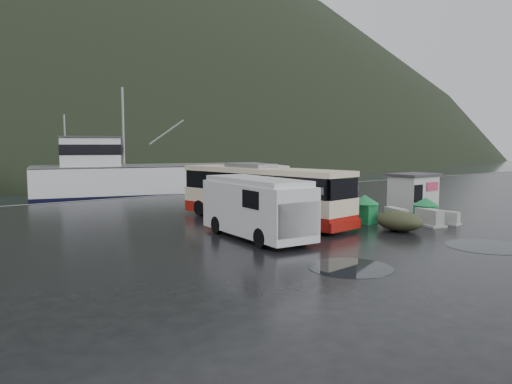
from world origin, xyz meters
TOP-DOWN VIEW (x-y plane):
  - ground at (0.00, 0.00)m, footprint 160.00×160.00m
  - quay_edge at (0.00, 20.00)m, footprint 160.00×0.60m
  - coach_bus at (0.38, 4.08)m, footprint 4.21×11.59m
  - white_van at (-2.84, 0.37)m, footprint 2.89×6.81m
  - waste_bin_left at (4.38, 0.20)m, footprint 1.32×1.32m
  - waste_bin_right at (7.23, -1.66)m, footprint 1.06×1.06m
  - dome_tent at (3.93, -2.42)m, footprint 1.89×2.57m
  - ticket_kiosk at (11.30, 2.04)m, footprint 3.03×2.29m
  - jersey_barrier_a at (7.63, -2.68)m, footprint 0.89×1.50m
  - jersey_barrier_b at (5.66, -0.90)m, footprint 1.36×1.87m
  - jersey_barrier_c at (6.47, -2.39)m, footprint 1.35×1.95m
  - fishing_trawler at (6.51, 29.66)m, footprint 29.16×13.61m
  - puddles at (1.70, -3.82)m, footprint 11.93×15.22m

SIDE VIEW (x-z plane):
  - ground at x=0.00m, z-range 0.00..0.00m
  - quay_edge at x=0.00m, z-range -0.75..0.75m
  - coach_bus at x=0.38m, z-range -1.60..1.60m
  - white_van at x=-2.84m, z-range -1.39..1.39m
  - waste_bin_left at x=4.38m, z-range -0.77..0.77m
  - waste_bin_right at x=7.23m, z-range -0.69..0.69m
  - dome_tent at x=3.93m, z-range -0.49..0.49m
  - ticket_kiosk at x=11.30m, z-range -1.18..1.18m
  - jersey_barrier_a at x=7.63m, z-range -0.36..0.36m
  - jersey_barrier_b at x=5.66m, z-range -0.42..0.42m
  - jersey_barrier_c at x=6.47m, z-range -0.44..0.44m
  - fishing_trawler at x=6.51m, z-range -5.71..5.71m
  - puddles at x=1.70m, z-range 0.00..0.01m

